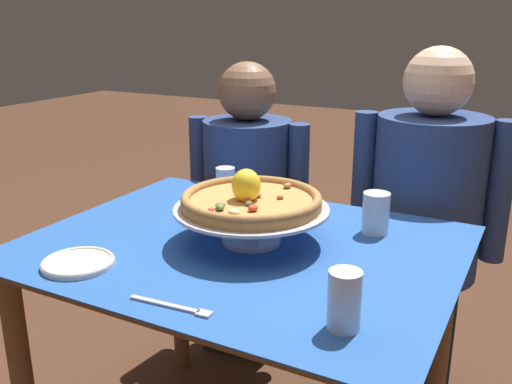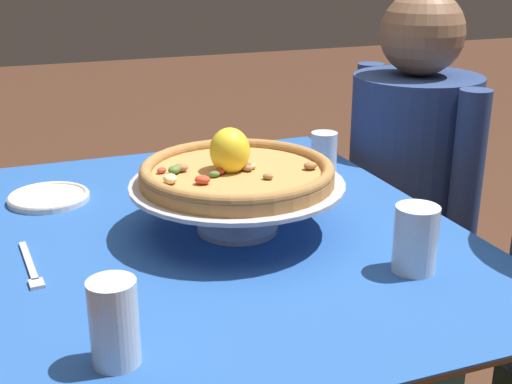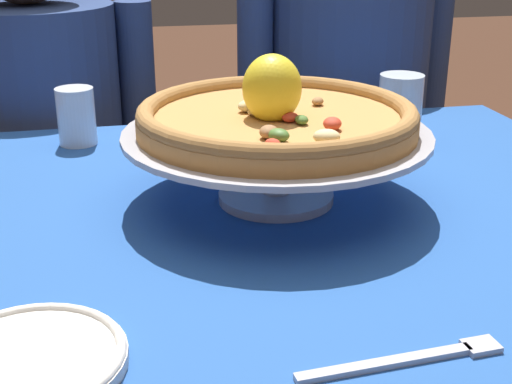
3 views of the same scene
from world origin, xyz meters
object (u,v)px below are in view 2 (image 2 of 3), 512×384
object	(u,v)px
water_glass_back_right	(415,243)
diner_left	(408,209)
water_glass_back_left	(324,155)
pizza	(236,171)
water_glass_front_right	(114,327)
pizza_stand	(237,193)
side_plate	(49,197)
dinner_fork	(31,267)

from	to	relation	value
water_glass_back_right	diner_left	size ratio (longest dim) A/B	0.10
diner_left	water_glass_back_left	bearing A→B (deg)	-73.96
pizza	water_glass_back_left	xyz separation A→B (m)	(-0.28, 0.33, -0.08)
pizza	water_glass_front_right	bearing A→B (deg)	-39.27
pizza	water_glass_back_right	bearing A→B (deg)	39.49
pizza_stand	side_plate	size ratio (longest dim) A/B	2.37
pizza	diner_left	size ratio (longest dim) A/B	0.32
water_glass_back_left	dinner_fork	world-z (taller)	water_glass_back_left
pizza_stand	pizza	world-z (taller)	pizza
pizza	water_glass_front_right	world-z (taller)	pizza
water_glass_back_right	water_glass_back_left	distance (m)	0.56
water_glass_back_left	diner_left	bearing A→B (deg)	106.04
side_plate	dinner_fork	bearing A→B (deg)	-10.20
pizza	water_glass_back_right	distance (m)	0.37
water_glass_back_left	pizza	bearing A→B (deg)	-49.73
water_glass_back_right	dinner_fork	bearing A→B (deg)	-111.45
dinner_fork	pizza_stand	bearing A→B (deg)	94.52
water_glass_front_right	dinner_fork	bearing A→B (deg)	-165.03
water_glass_front_right	dinner_fork	distance (m)	0.36
side_plate	water_glass_front_right	bearing A→B (deg)	2.57
pizza	pizza_stand	bearing A→B (deg)	64.99
water_glass_back_left	side_plate	xyz separation A→B (m)	(-0.03, -0.66, -0.03)
pizza_stand	water_glass_front_right	size ratio (longest dim) A/B	3.41
dinner_fork	diner_left	bearing A→B (deg)	111.03
pizza_stand	water_glass_back_right	bearing A→B (deg)	39.38
water_glass_back_right	water_glass_front_right	world-z (taller)	water_glass_front_right
water_glass_back_right	diner_left	bearing A→B (deg)	146.83
pizza	water_glass_back_right	world-z (taller)	pizza
water_glass_back_left	water_glass_back_right	bearing A→B (deg)	-10.15
diner_left	dinner_fork	bearing A→B (deg)	-68.97
water_glass_back_left	diner_left	world-z (taller)	diner_left
side_plate	dinner_fork	distance (m)	0.34
pizza_stand	water_glass_back_right	world-z (taller)	water_glass_back_right
water_glass_back_right	dinner_fork	xyz separation A→B (m)	(-0.24, -0.62, -0.05)
pizza	diner_left	distance (m)	0.81
pizza_stand	water_glass_front_right	world-z (taller)	water_glass_front_right
dinner_fork	pizza	bearing A→B (deg)	94.63
diner_left	pizza_stand	bearing A→B (deg)	-60.27
pizza	side_plate	bearing A→B (deg)	-132.33
pizza_stand	water_glass_back_left	distance (m)	0.43
water_glass_back_right	diner_left	xyz separation A→B (m)	(-0.65, 0.42, -0.23)
water_glass_front_right	dinner_fork	size ratio (longest dim) A/B	0.62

